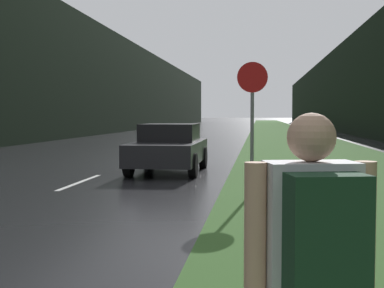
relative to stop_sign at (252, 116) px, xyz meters
name	(u,v)px	position (x,y,z in m)	size (l,w,h in m)	color
grass_verge	(290,138)	(2.36, 27.38, -1.57)	(6.00, 240.00, 0.02)	#386028
lane_stripe_c	(80,182)	(-4.09, 1.53, -1.58)	(0.12, 3.00, 0.01)	silver
lane_stripe_d	(143,158)	(-4.09, 8.53, -1.58)	(0.12, 3.00, 0.01)	silver
lane_stripe_e	(173,147)	(-4.09, 15.53, -1.58)	(0.12, 3.00, 0.01)	silver
lane_stripe_f	(191,140)	(-4.09, 22.53, -1.58)	(0.12, 3.00, 0.01)	silver
treeline_far_side	(109,84)	(-13.53, 37.38, 2.90)	(2.00, 140.00, 8.97)	black
treeline_near_side	(354,87)	(8.36, 37.38, 2.41)	(2.00, 140.00, 8.00)	black
stop_sign	(252,116)	(0.00, 0.00, 0.00)	(0.61, 0.07, 2.65)	slate
hitchhiker_with_backpack	(313,279)	(0.35, -8.48, -0.66)	(0.55, 0.46, 1.61)	#1E2847
car_passing_near	(169,148)	(-2.36, 4.08, -0.90)	(1.88, 4.10, 1.35)	black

